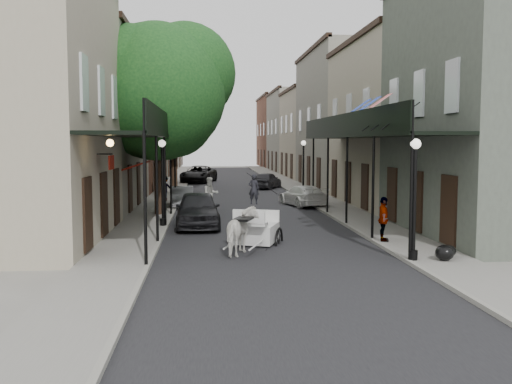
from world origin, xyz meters
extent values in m
plane|color=gray|center=(0.00, 0.00, 0.00)|extent=(140.00, 140.00, 0.00)
cube|color=black|center=(0.00, 20.00, 0.01)|extent=(8.00, 90.00, 0.01)
cube|color=gray|center=(-5.00, 20.00, 0.06)|extent=(2.20, 90.00, 0.12)
cube|color=gray|center=(5.00, 20.00, 0.06)|extent=(2.20, 90.00, 0.12)
cube|color=#A89D86|center=(-8.60, 30.00, 5.25)|extent=(5.00, 80.00, 10.50)
cube|color=gray|center=(8.60, 30.00, 5.25)|extent=(5.00, 80.00, 10.50)
cube|color=black|center=(-5.00, 7.00, 4.00)|extent=(2.20, 18.00, 0.12)
cube|color=black|center=(-3.95, 7.00, 4.50)|extent=(0.06, 18.00, 1.00)
cylinder|color=black|center=(-4.00, -2.00, 2.12)|extent=(0.10, 0.10, 4.00)
cylinder|color=black|center=(-4.00, 6.00, 2.12)|extent=(0.10, 0.10, 4.00)
cylinder|color=black|center=(-4.00, 14.00, 2.12)|extent=(0.10, 0.10, 4.00)
cube|color=black|center=(5.00, 7.00, 4.00)|extent=(2.20, 18.00, 0.12)
cube|color=black|center=(3.95, 7.00, 4.50)|extent=(0.06, 18.00, 1.00)
cylinder|color=black|center=(4.00, -2.00, 2.12)|extent=(0.10, 0.10, 4.00)
cylinder|color=black|center=(4.00, 6.00, 2.12)|extent=(0.10, 0.10, 4.00)
cylinder|color=black|center=(4.00, 14.00, 2.12)|extent=(0.10, 0.10, 4.00)
cylinder|color=#382619|center=(-4.60, 10.00, 2.92)|extent=(0.44, 0.44, 5.60)
sphere|color=#133D18|center=(-4.60, 10.00, 6.20)|extent=(6.80, 6.80, 6.80)
sphere|color=#133D18|center=(-3.24, 10.60, 7.20)|extent=(5.10, 5.10, 5.10)
cylinder|color=#382619|center=(-4.60, 24.00, 2.64)|extent=(0.44, 0.44, 5.04)
sphere|color=#133D18|center=(-4.60, 24.00, 5.58)|extent=(6.00, 6.00, 6.00)
sphere|color=#133D18|center=(-3.40, 24.60, 6.48)|extent=(4.50, 4.50, 4.50)
cylinder|color=black|center=(4.10, -2.00, 0.27)|extent=(0.28, 0.28, 0.30)
cylinder|color=black|center=(4.10, -2.00, 1.82)|extent=(0.12, 0.12, 3.40)
sphere|color=white|center=(4.10, -2.00, 3.67)|extent=(0.32, 0.32, 0.32)
cylinder|color=black|center=(-4.10, 6.00, 0.27)|extent=(0.28, 0.28, 0.30)
cylinder|color=black|center=(-4.10, 6.00, 1.82)|extent=(0.12, 0.12, 3.40)
sphere|color=white|center=(-4.10, 6.00, 3.67)|extent=(0.32, 0.32, 0.32)
cylinder|color=black|center=(4.10, 18.00, 0.27)|extent=(0.28, 0.28, 0.30)
cylinder|color=black|center=(4.10, 18.00, 1.82)|extent=(0.12, 0.12, 3.40)
sphere|color=white|center=(4.10, 18.00, 3.67)|extent=(0.32, 0.32, 0.32)
imported|color=silver|center=(-1.03, -0.15, 0.78)|extent=(1.39, 2.02, 1.56)
torus|color=black|center=(-0.89, 2.70, 0.59)|extent=(0.47, 1.19, 1.22)
torus|color=black|center=(0.58, 2.21, 0.59)|extent=(0.47, 1.19, 1.22)
torus|color=black|center=(-1.13, 1.39, 0.30)|extent=(0.27, 0.62, 0.64)
torus|color=black|center=(-0.02, 1.01, 0.30)|extent=(0.27, 0.62, 0.64)
cube|color=silver|center=(-0.21, 2.28, 1.00)|extent=(1.80, 2.04, 0.66)
cube|color=silver|center=(-0.53, 1.33, 1.47)|extent=(1.24, 0.86, 0.11)
cube|color=silver|center=(-0.61, 1.11, 1.75)|extent=(1.11, 0.45, 0.47)
imported|color=black|center=(-0.53, 1.33, 2.06)|extent=(0.45, 0.37, 1.07)
imported|color=#AAA9A0|center=(-2.00, 12.44, 0.91)|extent=(1.03, 0.89, 1.81)
imported|color=gray|center=(-4.80, 16.58, 0.89)|extent=(1.12, 0.84, 1.54)
imported|color=gray|center=(4.20, 1.29, 0.93)|extent=(0.61, 1.02, 1.63)
imported|color=black|center=(-2.60, 6.15, 0.79)|extent=(1.99, 4.69, 1.58)
imported|color=gray|center=(-3.60, 14.00, 0.59)|extent=(1.38, 3.63, 1.18)
imported|color=black|center=(-2.94, 33.98, 0.78)|extent=(3.68, 6.02, 1.56)
imported|color=white|center=(3.38, 14.00, 0.61)|extent=(2.63, 4.47, 1.22)
imported|color=black|center=(2.60, 26.56, 0.67)|extent=(3.01, 4.27, 1.35)
ellipsoid|color=black|center=(5.01, -2.20, 0.36)|extent=(0.57, 0.57, 0.48)
ellipsoid|color=black|center=(5.31, -1.75, 0.32)|extent=(0.50, 0.50, 0.40)
camera|label=1|loc=(-2.20, -18.77, 3.72)|focal=40.00mm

